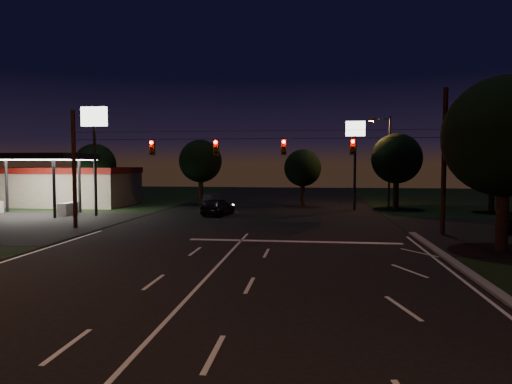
% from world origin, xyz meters
% --- Properties ---
extents(ground, '(140.00, 140.00, 0.00)m').
position_xyz_m(ground, '(0.00, 0.00, 0.00)').
color(ground, black).
rests_on(ground, ground).
extents(stop_bar, '(12.00, 0.50, 0.01)m').
position_xyz_m(stop_bar, '(3.00, 11.50, 0.01)').
color(stop_bar, silver).
rests_on(stop_bar, ground).
extents(utility_pole_right, '(0.30, 0.30, 9.00)m').
position_xyz_m(utility_pole_right, '(12.00, 15.00, 0.00)').
color(utility_pole_right, black).
rests_on(utility_pole_right, ground).
extents(utility_pole_left, '(0.28, 0.28, 8.00)m').
position_xyz_m(utility_pole_left, '(-12.00, 15.00, 0.00)').
color(utility_pole_left, black).
rests_on(utility_pole_left, ground).
extents(signal_span, '(24.00, 0.40, 1.56)m').
position_xyz_m(signal_span, '(-0.00, 14.96, 5.50)').
color(signal_span, black).
rests_on(signal_span, ground).
extents(gas_station, '(14.20, 16.10, 5.25)m').
position_xyz_m(gas_station, '(-21.86, 30.39, 2.38)').
color(gas_station, gray).
rests_on(gas_station, ground).
extents(pole_sign_left_near, '(2.20, 0.30, 9.10)m').
position_xyz_m(pole_sign_left_near, '(-14.00, 22.00, 6.98)').
color(pole_sign_left_near, black).
rests_on(pole_sign_left_near, ground).
extents(pole_sign_right, '(1.80, 0.30, 8.40)m').
position_xyz_m(pole_sign_right, '(8.00, 30.00, 6.24)').
color(pole_sign_right, black).
rests_on(pole_sign_right, ground).
extents(street_light_right_far, '(2.20, 0.35, 9.00)m').
position_xyz_m(street_light_right_far, '(11.24, 32.00, 5.24)').
color(street_light_right_far, black).
rests_on(street_light_right_far, ground).
extents(tree_right_near, '(6.00, 6.00, 8.76)m').
position_xyz_m(tree_right_near, '(13.53, 10.17, 5.68)').
color(tree_right_near, black).
rests_on(tree_right_near, ground).
extents(tree_far_a, '(4.20, 4.20, 6.42)m').
position_xyz_m(tree_far_a, '(-17.98, 30.12, 4.26)').
color(tree_far_a, black).
rests_on(tree_far_a, ground).
extents(tree_far_b, '(4.60, 4.60, 6.98)m').
position_xyz_m(tree_far_b, '(-7.98, 34.13, 4.61)').
color(tree_far_b, black).
rests_on(tree_far_b, ground).
extents(tree_far_c, '(3.80, 3.80, 5.86)m').
position_xyz_m(tree_far_c, '(3.02, 33.10, 3.90)').
color(tree_far_c, black).
rests_on(tree_far_c, ground).
extents(tree_far_d, '(4.80, 4.80, 7.30)m').
position_xyz_m(tree_far_d, '(12.02, 31.13, 4.83)').
color(tree_far_d, black).
rests_on(tree_far_d, ground).
extents(tree_far_e, '(4.00, 4.00, 6.18)m').
position_xyz_m(tree_far_e, '(20.02, 29.11, 4.11)').
color(tree_far_e, black).
rests_on(tree_far_e, ground).
extents(car_oncoming_a, '(2.51, 4.58, 1.48)m').
position_xyz_m(car_oncoming_a, '(-3.96, 23.83, 0.74)').
color(car_oncoming_a, black).
rests_on(car_oncoming_a, ground).
extents(car_oncoming_b, '(2.93, 4.92, 1.53)m').
position_xyz_m(car_oncoming_b, '(-5.66, 28.70, 0.77)').
color(car_oncoming_b, black).
rests_on(car_oncoming_b, ground).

